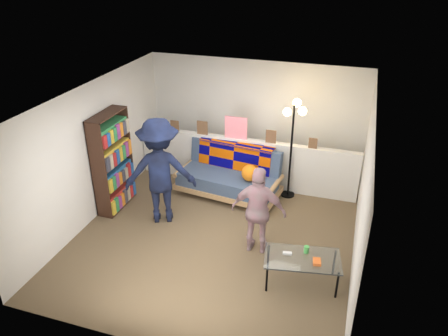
# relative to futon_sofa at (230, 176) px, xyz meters

# --- Properties ---
(ground) EXTENTS (5.00, 5.00, 0.00)m
(ground) POSITION_rel_futon_sofa_xyz_m (0.17, -1.34, -0.40)
(ground) COLOR brown
(ground) RESTS_ON ground
(room_shell) EXTENTS (4.60, 5.05, 2.45)m
(room_shell) POSITION_rel_futon_sofa_xyz_m (0.17, -0.86, 1.27)
(room_shell) COLOR silver
(room_shell) RESTS_ON ground
(half_wall_ledge) EXTENTS (4.45, 0.15, 1.00)m
(half_wall_ledge) POSITION_rel_futon_sofa_xyz_m (0.17, 0.46, 0.10)
(half_wall_ledge) COLOR silver
(half_wall_ledge) RESTS_ON ground
(ledge_decor) EXTENTS (2.97, 0.02, 0.45)m
(ledge_decor) POSITION_rel_futon_sofa_xyz_m (-0.05, 0.44, 0.78)
(ledge_decor) COLOR brown
(ledge_decor) RESTS_ON half_wall_ledge
(futon_sofa) EXTENTS (2.08, 1.18, 0.85)m
(futon_sofa) POSITION_rel_futon_sofa_xyz_m (0.00, 0.00, 0.00)
(futon_sofa) COLOR tan
(futon_sofa) RESTS_ON ground
(bookshelf) EXTENTS (0.30, 0.91, 1.83)m
(bookshelf) POSITION_rel_futon_sofa_xyz_m (-1.91, -1.06, 0.46)
(bookshelf) COLOR black
(bookshelf) RESTS_ON ground
(coffee_table) EXTENTS (1.16, 0.77, 0.56)m
(coffee_table) POSITION_rel_futon_sofa_xyz_m (1.73, -2.14, 0.02)
(coffee_table) COLOR black
(coffee_table) RESTS_ON ground
(floor_lamp) EXTENTS (0.44, 0.34, 1.94)m
(floor_lamp) POSITION_rel_futon_sofa_xyz_m (1.11, 0.32, 0.98)
(floor_lamp) COLOR black
(floor_lamp) RESTS_ON ground
(person_left) EXTENTS (1.41, 1.14, 1.90)m
(person_left) POSITION_rel_futon_sofa_xyz_m (-0.89, -1.21, 0.56)
(person_left) COLOR black
(person_left) RESTS_ON ground
(person_right) EXTENTS (0.87, 0.38, 1.47)m
(person_right) POSITION_rel_futon_sofa_xyz_m (0.94, -1.57, 0.34)
(person_right) COLOR pink
(person_right) RESTS_ON ground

